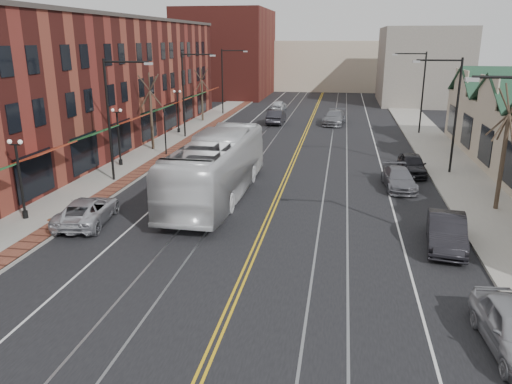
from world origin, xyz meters
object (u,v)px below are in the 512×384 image
at_px(transit_bus, 217,167).
at_px(parked_suv, 87,211).
at_px(parked_car_b, 446,232).
at_px(parked_car_c, 399,179).
at_px(parked_car_d, 412,164).

height_order(transit_bus, parked_suv, transit_bus).
height_order(parked_suv, parked_car_b, parked_car_b).
bearing_deg(parked_car_c, parked_car_b, -86.70).
distance_m(transit_bus, parked_car_c, 11.88).
height_order(transit_bus, parked_car_d, transit_bus).
distance_m(parked_car_b, parked_car_c, 9.57).
relative_size(parked_car_c, parked_car_d, 1.04).
distance_m(parked_suv, parked_car_b, 18.01).
distance_m(parked_car_c, parked_car_d, 3.97).
bearing_deg(parked_suv, transit_bus, -143.68).
relative_size(parked_suv, parked_car_d, 1.13).
relative_size(transit_bus, parked_car_d, 3.14).
distance_m(parked_suv, parked_car_d, 22.35).
bearing_deg(parked_car_c, parked_car_d, 67.48).
bearing_deg(parked_suv, parked_car_b, 171.77).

